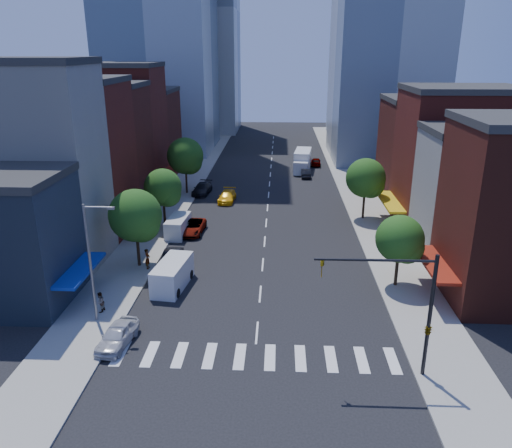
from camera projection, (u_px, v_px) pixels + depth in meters
The scene contains 32 objects.
ground at pixel (257, 333), 35.73m from camera, with size 220.00×220.00×0.00m, color black.
sidewalk_left at pixel (185, 186), 73.98m from camera, with size 5.00×120.00×0.15m, color gray.
sidewalk_right at pixel (355, 188), 72.86m from camera, with size 5.00×120.00×0.15m, color gray.
crosswalk at pixel (255, 357), 32.90m from camera, with size 19.00×3.00×0.01m, color silver.
bldg_left_1 at pixel (31, 169), 45.01m from camera, with size 12.00×8.00×18.00m, color beige.
bldg_left_2 at pixel (70, 160), 53.35m from camera, with size 12.00×9.00×16.00m, color maroon.
bldg_left_3 at pixel (98, 150), 61.53m from camera, with size 12.00×8.00×15.00m, color #4E1C13.
bldg_left_4 at pixel (118, 131), 69.21m from camera, with size 12.00×9.00×17.00m, color maroon.
bldg_left_5 at pixel (138, 134), 78.83m from camera, with size 12.00×10.00×13.00m, color #4E1C13.
bldg_right_1 at pixel (487, 198), 46.96m from camera, with size 12.00×8.00×12.00m, color beige.
bldg_right_2 at pixel (457, 162), 54.95m from camera, with size 12.00×10.00×15.00m, color maroon.
bldg_right_3 at pixel (430, 153), 64.70m from camera, with size 12.00×10.00×13.00m, color #4E1C13.
tower_far_w at pixel (199, 10), 116.84m from camera, with size 18.00×18.00×56.00m, color #9EA5AD.
traffic_signal at pixel (420, 317), 29.68m from camera, with size 7.24×2.24×8.00m.
streetlight at pixel (92, 256), 35.46m from camera, with size 2.25×0.25×9.00m.
tree_left_near at pixel (137, 218), 44.93m from camera, with size 4.80×4.80×7.30m.
tree_left_mid at pixel (164, 189), 55.41m from camera, with size 4.20×4.20×6.65m.
tree_left_far at pixel (186, 157), 68.39m from camera, with size 5.00×5.00×7.75m.
tree_right_near at pixel (402, 241), 41.30m from camera, with size 4.00×4.00×6.20m.
tree_right_far at pixel (367, 180), 58.05m from camera, with size 4.60×4.60×7.20m.
parked_car_front at pixel (117, 335), 34.03m from camera, with size 1.76×4.37×1.49m, color silver.
parked_car_second at pixel (172, 259), 46.53m from camera, with size 1.53×4.39×1.45m, color black.
parked_car_third at pixel (193, 227), 54.90m from camera, with size 2.34×5.08×1.41m, color #999999.
parked_car_rear at pixel (202, 189), 69.88m from camera, with size 2.10×5.17×1.50m, color black.
cargo_van_near at pixel (172, 275), 42.17m from camera, with size 2.82×5.62×2.30m.
cargo_van_far at pixel (178, 227), 54.18m from camera, with size 2.19×4.86×2.03m.
taxi at pixel (227, 196), 66.35m from camera, with size 2.00×4.92×1.43m, color yellow.
traffic_car_oncoming at pixel (305, 173), 79.17m from camera, with size 1.42×4.08×1.34m, color black.
traffic_car_far at pixel (316, 162), 86.99m from camera, with size 1.64×4.07×1.39m, color #999999.
box_truck at pixel (302, 161), 83.24m from camera, with size 3.34×8.47×3.32m.
pedestrian_near at pixel (148, 259), 45.59m from camera, with size 0.69×0.46×1.90m, color #999999.
pedestrian_far at pixel (100, 302), 38.05m from camera, with size 0.78×0.61×1.60m, color #999999.
Camera 1 is at (1.40, -31.12, 19.17)m, focal length 35.00 mm.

